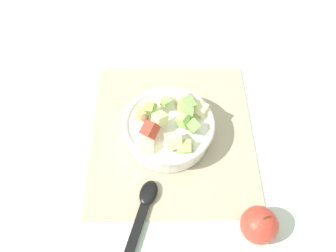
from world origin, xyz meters
name	(u,v)px	position (x,y,z in m)	size (l,w,h in m)	color
ground_plane	(172,135)	(0.00, 0.00, 0.00)	(2.40, 2.40, 0.00)	silver
placemat	(172,134)	(0.00, 0.00, 0.00)	(0.41, 0.38, 0.01)	tan
salad_bowl	(168,127)	(-0.01, 0.01, 0.04)	(0.21, 0.21, 0.10)	white
serving_spoon	(141,217)	(-0.20, 0.07, 0.01)	(0.23, 0.09, 0.01)	black
whole_apple	(259,225)	(-0.23, -0.16, 0.04)	(0.07, 0.07, 0.08)	#BC3828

